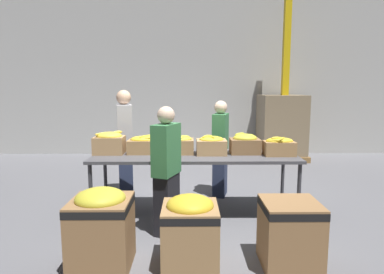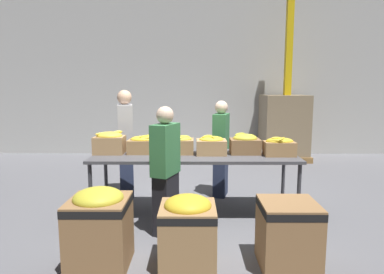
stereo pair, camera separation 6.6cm
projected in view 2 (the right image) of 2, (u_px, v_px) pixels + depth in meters
name	position (u px, v px, depth m)	size (l,w,h in m)	color
ground_plane	(194.00, 213.00, 4.73)	(30.00, 30.00, 0.00)	slate
wall_back	(194.00, 76.00, 8.71)	(16.00, 0.08, 4.00)	#B7B7B2
sorting_table	(195.00, 158.00, 4.62)	(2.74, 0.88, 0.82)	#4C4C51
banana_box_0	(110.00, 142.00, 4.69)	(0.40, 0.32, 0.32)	tan
banana_box_1	(143.00, 144.00, 4.70)	(0.40, 0.29, 0.26)	#A37A4C
banana_box_2	(179.00, 144.00, 4.70)	(0.40, 0.33, 0.26)	#A37A4C
banana_box_3	(211.00, 145.00, 4.63)	(0.40, 0.32, 0.27)	tan
banana_box_4	(245.00, 144.00, 4.67)	(0.40, 0.31, 0.29)	olive
banana_box_5	(279.00, 146.00, 4.53)	(0.40, 0.29, 0.26)	#A37A4C
volunteer_0	(126.00, 144.00, 5.40)	(0.31, 0.49, 1.68)	#2D3856
volunteer_1	(166.00, 171.00, 3.98)	(0.34, 0.45, 1.51)	black
volunteer_2	(221.00, 149.00, 5.39)	(0.30, 0.44, 1.52)	#2D3856
donation_bin_0	(99.00, 225.00, 3.27)	(0.56, 0.56, 0.78)	olive
donation_bin_1	(188.00, 229.00, 3.28)	(0.53, 0.53, 0.71)	#A37A4C
donation_bin_2	(288.00, 232.00, 3.27)	(0.54, 0.54, 0.64)	olive
support_pillar	(288.00, 75.00, 7.94)	(0.15, 0.15, 4.00)	yellow
pallet_stack_0	(283.00, 128.00, 8.21)	(1.11, 1.11, 1.54)	olive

